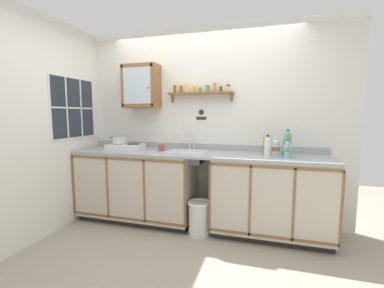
{
  "coord_description": "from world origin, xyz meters",
  "views": [
    {
      "loc": [
        0.86,
        -2.76,
        1.44
      ],
      "look_at": [
        -0.08,
        0.46,
        1.05
      ],
      "focal_mm": 24.3,
      "sensor_mm": 36.0,
      "label": 1
    }
  ],
  "objects": [
    {
      "name": "warning_sign",
      "position": [
        0.0,
        0.64,
        1.44
      ],
      "size": [
        0.16,
        0.01,
        0.23
      ],
      "color": "silver"
    },
    {
      "name": "saucepan",
      "position": [
        -1.09,
        0.36,
        1.08
      ],
      "size": [
        0.36,
        0.28,
        0.08
      ],
      "color": "silver",
      "rests_on": "hot_plate_stove"
    },
    {
      "name": "lower_cabinet_run_right",
      "position": [
        0.93,
        0.34,
        0.47
      ],
      "size": [
        1.36,
        0.63,
        0.93
      ],
      "color": "black",
      "rests_on": "ground"
    },
    {
      "name": "sink",
      "position": [
        -0.12,
        0.38,
        0.95
      ],
      "size": [
        0.5,
        0.46,
        0.46
      ],
      "color": "silver",
      "rests_on": "countertop"
    },
    {
      "name": "bottle_detergent_teal_4",
      "position": [
        1.07,
        0.44,
        1.07
      ],
      "size": [
        0.07,
        0.07,
        0.23
      ],
      "color": "teal",
      "rests_on": "countertop"
    },
    {
      "name": "floor",
      "position": [
        0.0,
        0.0,
        0.0
      ],
      "size": [
        6.23,
        6.23,
        0.0
      ],
      "primitive_type": "plane",
      "color": "#9E9384",
      "rests_on": "ground"
    },
    {
      "name": "bottle_water_blue_5",
      "position": [
        1.08,
        0.22,
        1.06
      ],
      "size": [
        0.06,
        0.06,
        0.22
      ],
      "color": "#8CB7E0",
      "rests_on": "countertop"
    },
    {
      "name": "bottle_soda_green_3",
      "position": [
        1.08,
        0.33,
        1.1
      ],
      "size": [
        0.08,
        0.08,
        0.31
      ],
      "color": "#4CB266",
      "rests_on": "countertop"
    },
    {
      "name": "spice_shelf",
      "position": [
        -0.0,
        0.58,
        1.73
      ],
      "size": [
        0.88,
        0.14,
        0.23
      ],
      "color": "brown"
    },
    {
      "name": "window",
      "position": [
        -1.61,
        0.11,
        1.52
      ],
      "size": [
        0.03,
        0.79,
        0.81
      ],
      "color": "#262D38"
    },
    {
      "name": "wall_cabinet",
      "position": [
        -0.82,
        0.51,
        1.82
      ],
      "size": [
        0.49,
        0.29,
        0.58
      ],
      "color": "brown"
    },
    {
      "name": "countertop",
      "position": [
        0.0,
        0.33,
        0.95
      ],
      "size": [
        3.19,
        0.65,
        0.03
      ],
      "primitive_type": "cube",
      "color": "#9EA3A8",
      "rests_on": "lower_cabinet_run"
    },
    {
      "name": "lower_cabinet_run",
      "position": [
        -0.82,
        0.34,
        0.47
      ],
      "size": [
        1.58,
        0.63,
        0.93
      ],
      "color": "black",
      "rests_on": "ground"
    },
    {
      "name": "backsplash",
      "position": [
        0.0,
        0.63,
        1.0
      ],
      "size": [
        3.19,
        0.02,
        0.08
      ],
      "primitive_type": "cube",
      "color": "#9EA3A8",
      "rests_on": "countertop"
    },
    {
      "name": "mug",
      "position": [
        -0.47,
        0.37,
        1.01
      ],
      "size": [
        0.09,
        0.12,
        0.09
      ],
      "color": "#B24C47",
      "rests_on": "countertop"
    },
    {
      "name": "bottle_opaque_white_1",
      "position": [
        0.87,
        0.28,
        1.07
      ],
      "size": [
        0.07,
        0.07,
        0.25
      ],
      "color": "white",
      "rests_on": "countertop"
    },
    {
      "name": "bottle_juice_amber_0",
      "position": [
        0.85,
        0.43,
        1.08
      ],
      "size": [
        0.08,
        0.08,
        0.26
      ],
      "color": "gold",
      "rests_on": "countertop"
    },
    {
      "name": "bottle_water_clear_2",
      "position": [
        0.96,
        0.38,
        1.06
      ],
      "size": [
        0.09,
        0.09,
        0.22
      ],
      "color": "silver",
      "rests_on": "countertop"
    },
    {
      "name": "side_wall_left",
      "position": [
        -1.64,
        -0.28,
        1.29
      ],
      "size": [
        0.05,
        3.44,
        2.58
      ],
      "primitive_type": "cube",
      "color": "silver",
      "rests_on": "ground"
    },
    {
      "name": "back_wall",
      "position": [
        0.0,
        0.67,
        1.3
      ],
      "size": [
        3.83,
        0.07,
        2.58
      ],
      "color": "silver",
      "rests_on": "ground"
    },
    {
      "name": "trash_bin",
      "position": [
        0.11,
        0.13,
        0.21
      ],
      "size": [
        0.29,
        0.29,
        0.41
      ],
      "color": "silver",
      "rests_on": "ground"
    },
    {
      "name": "hot_plate_stove",
      "position": [
        -0.98,
        0.34,
        1.0
      ],
      "size": [
        0.45,
        0.32,
        0.08
      ],
      "color": "silver",
      "rests_on": "countertop"
    }
  ]
}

